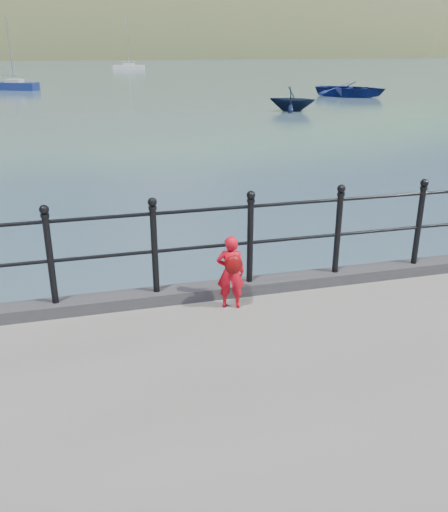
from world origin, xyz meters
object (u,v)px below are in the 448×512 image
object	(u,v)px
child	(231,272)
railing	(203,236)
launch_blue	(351,89)
launch_navy	(292,99)
sailboat_deep	(129,68)
sailboat_port	(15,86)

from	to	relation	value
child	railing	bearing A→B (deg)	-38.89
launch_blue	launch_navy	world-z (taller)	launch_navy
child	sailboat_deep	bearing A→B (deg)	-77.87
launch_blue	sailboat_deep	bearing A→B (deg)	60.95
launch_navy	sailboat_port	size ratio (longest dim) A/B	0.44
sailboat_deep	railing	bearing A→B (deg)	-83.68
launch_navy	sailboat_port	world-z (taller)	sailboat_port
railing	sailboat_deep	distance (m)	91.44
railing	child	xyz separation A→B (m)	(0.25, -0.37, -0.35)
launch_navy	sailboat_deep	bearing A→B (deg)	37.03
launch_blue	sailboat_port	size ratio (longest dim) A/B	0.87
launch_blue	sailboat_port	world-z (taller)	sailboat_port
railing	sailboat_deep	world-z (taller)	sailboat_deep
railing	launch_navy	distance (m)	29.77
launch_navy	sailboat_port	bearing A→B (deg)	73.05
child	sailboat_deep	world-z (taller)	sailboat_deep
child	launch_blue	bearing A→B (deg)	-102.33
sailboat_deep	sailboat_port	bearing A→B (deg)	-98.11
sailboat_port	launch_blue	bearing A→B (deg)	-1.25
sailboat_port	sailboat_deep	size ratio (longest dim) A/B	0.82
sailboat_port	railing	bearing A→B (deg)	-56.14
railing	launch_blue	bearing A→B (deg)	60.14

